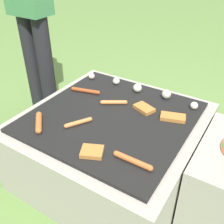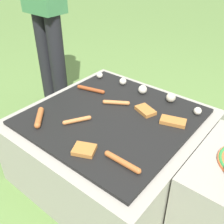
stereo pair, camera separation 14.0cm
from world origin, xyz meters
TOP-DOWN VIEW (x-y plane):
  - ground_plane at (0.00, 0.00)m, footprint 14.00×14.00m
  - grill at (0.00, 0.00)m, footprint 0.92×0.92m
  - sausage_front_center at (-0.10, -0.16)m, footprint 0.09×0.14m
  - sausage_back_left at (0.27, -0.26)m, footprint 0.19×0.03m
  - sausage_front_left at (-0.27, -0.27)m, footprint 0.13×0.13m
  - sausage_back_right at (-0.05, 0.10)m, footprint 0.14×0.10m
  - sausage_mid_left at (-0.27, 0.13)m, footprint 0.19×0.07m
  - bread_slice_right at (0.29, 0.14)m, footprint 0.14×0.10m
  - bread_slice_center at (0.09, -0.30)m, footprint 0.12×0.11m
  - bread_slice_left at (0.12, 0.14)m, footprint 0.13×0.11m
  - mushroom_row at (0.02, 0.31)m, footprint 0.75×0.08m

SIDE VIEW (x-z plane):
  - ground_plane at x=0.00m, z-range 0.00..0.00m
  - grill at x=0.00m, z-range 0.00..0.41m
  - bread_slice_center at x=0.09m, z-range 0.42..0.44m
  - bread_slice_right at x=0.29m, z-range 0.42..0.44m
  - bread_slice_left at x=0.12m, z-range 0.42..0.44m
  - sausage_front_center at x=-0.10m, z-range 0.42..0.44m
  - sausage_back_right at x=-0.05m, z-range 0.42..0.44m
  - sausage_mid_left at x=-0.27m, z-range 0.42..0.44m
  - sausage_back_left at x=0.27m, z-range 0.42..0.44m
  - sausage_front_left at x=-0.27m, z-range 0.42..0.45m
  - mushroom_row at x=0.02m, z-range 0.41..0.47m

